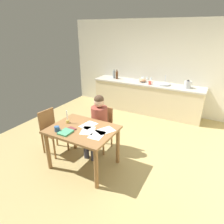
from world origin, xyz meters
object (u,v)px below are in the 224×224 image
(chair_at_table, at_px, (102,126))
(stovetop_kettle, at_px, (188,84))
(chair_side_empty, at_px, (52,129))
(book_cookery, at_px, (66,132))
(wine_glass_back_left, at_px, (143,77))
(person_seated, at_px, (98,121))
(coffee_mug, at_px, (57,129))
(mixing_bowl, at_px, (142,80))
(bottle_vinegar, at_px, (117,75))
(sink_unit, at_px, (163,84))
(wine_glass_by_kettle, at_px, (147,78))
(wine_glass_back_right, at_px, (142,77))
(dining_table, at_px, (83,135))
(wine_glass_near_sink, at_px, (151,78))
(bottle_oil, at_px, (114,75))
(candlestick, at_px, (67,119))
(teacup_on_counter, at_px, (150,83))
(book_magazine, at_px, (69,130))

(chair_at_table, xyz_separation_m, stovetop_kettle, (1.25, 2.29, 0.50))
(chair_side_empty, relative_size, book_cookery, 4.06)
(wine_glass_back_left, bearing_deg, chair_side_empty, -104.41)
(person_seated, bearing_deg, coffee_mug, -109.94)
(mixing_bowl, bearing_deg, bottle_vinegar, -178.63)
(sink_unit, relative_size, wine_glass_by_kettle, 2.34)
(chair_side_empty, distance_m, stovetop_kettle, 3.57)
(person_seated, relative_size, wine_glass_back_right, 7.76)
(mixing_bowl, bearing_deg, wine_glass_by_kettle, 49.10)
(chair_side_empty, distance_m, wine_glass_back_left, 3.17)
(dining_table, relative_size, person_seated, 0.94)
(book_cookery, relative_size, wine_glass_near_sink, 1.41)
(bottle_vinegar, height_order, wine_glass_back_right, bottle_vinegar)
(bottle_oil, distance_m, wine_glass_by_kettle, 1.05)
(person_seated, bearing_deg, dining_table, -87.84)
(book_cookery, height_order, mixing_bowl, mixing_bowl)
(coffee_mug, distance_m, bottle_vinegar, 3.30)
(candlestick, relative_size, sink_unit, 0.68)
(chair_side_empty, height_order, teacup_on_counter, teacup_on_counter)
(book_cookery, bearing_deg, wine_glass_near_sink, 84.18)
(chair_at_table, bearing_deg, coffee_mug, -107.03)
(sink_unit, bearing_deg, wine_glass_near_sink, 160.39)
(chair_side_empty, distance_m, sink_unit, 3.24)
(stovetop_kettle, xyz_separation_m, wine_glass_near_sink, (-1.04, 0.15, 0.01))
(candlestick, distance_m, stovetop_kettle, 3.32)
(chair_at_table, bearing_deg, teacup_on_counter, 82.58)
(wine_glass_back_left, bearing_deg, person_seated, -89.43)
(person_seated, xyz_separation_m, wine_glass_by_kettle, (0.09, 2.59, 0.33))
(candlestick, relative_size, wine_glass_near_sink, 1.60)
(sink_unit, height_order, bottle_oil, bottle_oil)
(sink_unit, distance_m, wine_glass_by_kettle, 0.56)
(bottle_vinegar, distance_m, wine_glass_by_kettle, 0.94)
(sink_unit, bearing_deg, chair_side_empty, -116.32)
(coffee_mug, bearing_deg, book_magazine, 39.00)
(chair_at_table, bearing_deg, person_seated, -90.05)
(coffee_mug, xyz_separation_m, sink_unit, (0.91, 3.24, 0.11))
(bottle_vinegar, xyz_separation_m, teacup_on_counter, (1.12, -0.16, -0.07))
(dining_table, distance_m, person_seated, 0.52)
(person_seated, bearing_deg, chair_at_table, 89.95)
(chair_at_table, height_order, sink_unit, sink_unit)
(coffee_mug, height_order, bottle_vinegar, bottle_vinegar)
(chair_side_empty, bearing_deg, wine_glass_back_right, 76.29)
(candlestick, bearing_deg, book_cookery, -55.02)
(bottle_oil, xyz_separation_m, mixing_bowl, (0.94, -0.01, -0.07))
(book_cookery, bearing_deg, stovetop_kettle, 66.71)
(stovetop_kettle, bearing_deg, bottle_vinegar, 179.62)
(dining_table, bearing_deg, candlestick, 171.65)
(teacup_on_counter, bearing_deg, bottle_oil, 171.13)
(book_cookery, bearing_deg, bottle_oil, 104.19)
(dining_table, xyz_separation_m, wine_glass_back_right, (-0.08, 3.11, 0.37))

